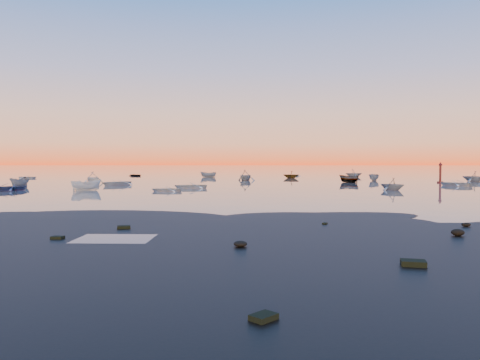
{
  "coord_description": "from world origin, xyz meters",
  "views": [
    {
      "loc": [
        2.48,
        -28.59,
        3.38
      ],
      "look_at": [
        0.93,
        28.0,
        1.14
      ],
      "focal_mm": 35.0,
      "sensor_mm": 36.0,
      "label": 1
    }
  ],
  "objects": [
    {
      "name": "shore_debris",
      "position": [
        0.0,
        -20.0,
        0.0
      ],
      "size": [
        120.0,
        36.0,
        0.5
      ],
      "primitive_type": null,
      "color": "black",
      "rests_on": "ground"
    },
    {
      "name": "moored_fleet",
      "position": [
        0.0,
        53.0,
        0.0
      ],
      "size": [
        124.0,
        58.0,
        1.2
      ],
      "primitive_type": null,
      "color": "silver",
      "rests_on": "ground"
    },
    {
      "name": "channel_marker",
      "position": [
        32.31,
        46.49,
        1.35
      ],
      "size": [
        0.96,
        0.96,
        3.42
      ],
      "color": "#47120F",
      "rests_on": "ground"
    },
    {
      "name": "boat_near_right",
      "position": [
        19.0,
        27.15,
        0.0
      ],
      "size": [
        3.32,
        3.23,
        1.12
      ],
      "primitive_type": "imported",
      "rotation": [
        0.0,
        0.0,
        3.89
      ],
      "color": "slate",
      "rests_on": "ground"
    },
    {
      "name": "ground",
      "position": [
        0.0,
        100.0,
        0.0
      ],
      "size": [
        600.0,
        600.0,
        0.0
      ],
      "primitive_type": "plane",
      "color": "slate",
      "rests_on": "ground"
    },
    {
      "name": "boat_near_center",
      "position": [
        -17.14,
        25.84,
        0.0
      ],
      "size": [
        3.59,
        3.79,
        1.27
      ],
      "primitive_type": "imported",
      "rotation": [
        0.0,
        0.0,
        2.29
      ],
      "color": "silver",
      "rests_on": "ground"
    },
    {
      "name": "mud_lobes",
      "position": [
        0.0,
        -1.0,
        0.01
      ],
      "size": [
        140.0,
        6.0,
        0.07
      ],
      "primitive_type": null,
      "color": "black",
      "rests_on": "ground"
    }
  ]
}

